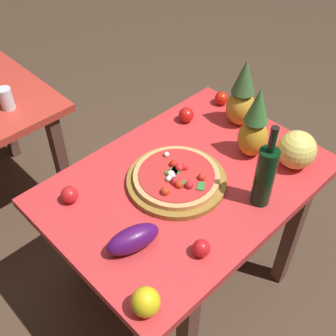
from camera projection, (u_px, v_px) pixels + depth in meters
name	position (u px, v px, depth m)	size (l,w,h in m)	color
ground_plane	(183.00, 275.00, 2.26)	(10.00, 10.00, 0.00)	#4C3828
display_table	(187.00, 195.00, 1.82)	(1.16, 0.82, 0.73)	brown
pizza_board	(176.00, 181.00, 1.73)	(0.41, 0.41, 0.03)	olive
pizza	(177.00, 176.00, 1.71)	(0.35, 0.35, 0.05)	#E5A061
wine_bottle	(265.00, 175.00, 1.57)	(0.08, 0.08, 0.37)	black
pineapple_left	(242.00, 96.00, 1.93)	(0.14, 0.14, 0.34)	gold
pineapple_right	(255.00, 126.00, 1.77)	(0.13, 0.13, 0.34)	gold
melon	(297.00, 150.00, 1.76)	(0.17, 0.17, 0.17)	#EBD663
bell_pepper	(146.00, 302.00, 1.30)	(0.09, 0.09, 0.10)	yellow
eggplant	(133.00, 239.00, 1.48)	(0.20, 0.09, 0.09)	#481056
tomato_beside_pepper	(222.00, 98.00, 2.12)	(0.07, 0.07, 0.07)	red
tomato_near_board	(69.00, 195.00, 1.64)	(0.07, 0.07, 0.07)	red
tomato_by_bottle	(201.00, 248.00, 1.46)	(0.06, 0.06, 0.06)	red
tomato_at_corner	(186.00, 115.00, 2.01)	(0.07, 0.07, 0.07)	red
drinking_glass_water	(6.00, 99.00, 2.08)	(0.07, 0.07, 0.11)	silver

